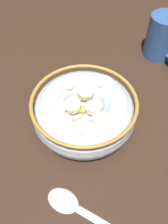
# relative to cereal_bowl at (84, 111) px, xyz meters

# --- Properties ---
(ground_plane) EXTENTS (1.09, 1.09, 0.02)m
(ground_plane) POSITION_rel_cereal_bowl_xyz_m (-0.00, 0.00, -0.04)
(ground_plane) COLOR #332116
(cereal_bowl) EXTENTS (0.17, 0.17, 0.07)m
(cereal_bowl) POSITION_rel_cereal_bowl_xyz_m (0.00, 0.00, 0.00)
(cereal_bowl) COLOR #B2BCC6
(cereal_bowl) RESTS_ON ground_plane
(spoon) EXTENTS (0.14, 0.13, 0.01)m
(spoon) POSITION_rel_cereal_bowl_xyz_m (0.14, -0.06, -0.03)
(spoon) COLOR silver
(spoon) RESTS_ON ground_plane
(coffee_mug) EXTENTS (0.10, 0.07, 0.09)m
(coffee_mug) POSITION_rel_cereal_bowl_xyz_m (-0.13, 0.22, 0.01)
(coffee_mug) COLOR #335999
(coffee_mug) RESTS_ON ground_plane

